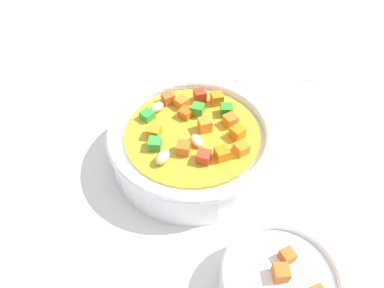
# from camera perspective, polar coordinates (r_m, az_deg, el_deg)

# --- Properties ---
(ground_plane) EXTENTS (1.40, 1.40, 0.02)m
(ground_plane) POSITION_cam_1_polar(r_m,az_deg,el_deg) (0.43, 0.00, -3.09)
(ground_plane) COLOR silver
(soup_bowl_main) EXTENTS (0.19, 0.19, 0.06)m
(soup_bowl_main) POSITION_cam_1_polar(r_m,az_deg,el_deg) (0.40, 0.01, 0.40)
(soup_bowl_main) COLOR white
(soup_bowl_main) RESTS_ON ground_plane
(spoon) EXTENTS (0.21, 0.07, 0.01)m
(spoon) POSITION_cam_1_polar(r_m,az_deg,el_deg) (0.53, 5.37, 10.72)
(spoon) COLOR silver
(spoon) RESTS_ON ground_plane
(side_bowl_small) EXTENTS (0.10, 0.10, 0.05)m
(side_bowl_small) POSITION_cam_1_polar(r_m,az_deg,el_deg) (0.33, 14.42, -21.53)
(side_bowl_small) COLOR white
(side_bowl_small) RESTS_ON ground_plane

